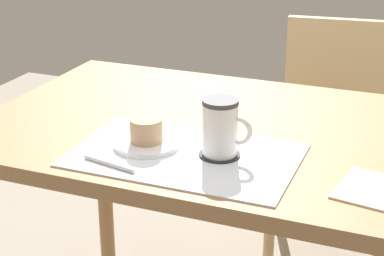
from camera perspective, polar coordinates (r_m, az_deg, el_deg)
The scene contains 9 objects.
dining_table at distance 1.57m, azimuth 3.32°, elevation -2.72°, with size 1.20×0.76×0.74m.
wooden_chair at distance 2.25m, azimuth 12.55°, elevation -0.49°, with size 0.47×0.47×0.84m.
placemat at distance 1.38m, azimuth -0.62°, elevation -2.43°, with size 0.48×0.31×0.00m, color white.
pastry_plate at distance 1.42m, azimuth -4.05°, elevation -1.39°, with size 0.15×0.15×0.01m, color white.
pastry at distance 1.40m, azimuth -4.09°, elevation -0.18°, with size 0.07×0.07×0.05m, color tan.
coffee_coaster at distance 1.37m, azimuth 2.46°, elevation -2.36°, with size 0.09×0.09×0.01m, color #232328.
coffee_mug at distance 1.34m, azimuth 2.60°, elevation 0.08°, with size 0.11×0.08×0.12m.
teaspoon at distance 1.33m, azimuth -7.39°, elevation -3.18°, with size 0.01×0.01×0.13m, color silver.
paper_napkin at distance 1.28m, azimuth 16.31°, elevation -5.39°, with size 0.15×0.15×0.00m, color silver.
Camera 1 is at (0.44, -1.35, 1.32)m, focal length 60.00 mm.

